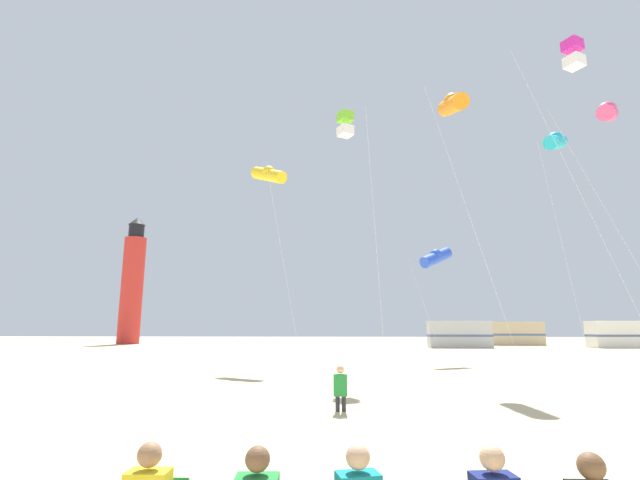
# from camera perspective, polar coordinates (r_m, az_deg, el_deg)

# --- Properties ---
(ground) EXTENTS (200.00, 200.00, 0.00)m
(ground) POSITION_cam_1_polar(r_m,az_deg,el_deg) (7.52, 3.39, -27.06)
(ground) COLOR #D3BC8C
(kite_flyer_standing) EXTENTS (0.34, 0.51, 1.16)m
(kite_flyer_standing) POSITION_cam_1_polar(r_m,az_deg,el_deg) (11.89, 2.60, -18.09)
(kite_flyer_standing) COLOR #238438
(kite_flyer_standing) RESTS_ON ground
(kite_box_lime) EXTENTS (2.06, 2.51, 11.88)m
(kite_box_lime) POSITION_cam_1_polar(r_m,az_deg,el_deg) (21.51, 3.23, 14.32)
(kite_box_lime) COLOR silver
(kite_box_lime) RESTS_ON ground
(kite_tube_rainbow) EXTENTS (3.80, 4.01, 12.21)m
(kite_tube_rainbow) POSITION_cam_1_polar(r_m,az_deg,el_deg) (24.54, 32.51, 13.40)
(kite_tube_rainbow) COLOR silver
(kite_tube_rainbow) RESTS_ON ground
(kite_box_magenta) EXTENTS (3.02, 2.98, 13.12)m
(kite_box_magenta) POSITION_cam_1_polar(r_m,az_deg,el_deg) (21.39, 29.31, 19.72)
(kite_box_magenta) COLOR silver
(kite_box_magenta) RESTS_ON ground
(kite_tube_gold) EXTENTS (3.14, 3.01, 11.33)m
(kite_tube_gold) POSITION_cam_1_polar(r_m,az_deg,el_deg) (26.06, -6.49, 8.22)
(kite_tube_gold) COLOR silver
(kite_tube_gold) RESTS_ON ground
(kite_tube_blue) EXTENTS (2.89, 2.79, 7.03)m
(kite_tube_blue) POSITION_cam_1_polar(r_m,az_deg,el_deg) (28.51, 14.42, -2.09)
(kite_tube_blue) COLOR silver
(kite_tube_blue) RESTS_ON ground
(kite_tube_cyan) EXTENTS (2.07, 2.41, 12.04)m
(kite_tube_cyan) POSITION_cam_1_polar(r_m,az_deg,el_deg) (26.22, 27.55, 10.97)
(kite_tube_cyan) COLOR silver
(kite_tube_cyan) RESTS_ON ground
(kite_tube_orange) EXTENTS (3.15, 2.92, 12.22)m
(kite_tube_orange) POSITION_cam_1_polar(r_m,az_deg,el_deg) (21.04, 16.39, 16.10)
(kite_tube_orange) COLOR silver
(kite_tube_orange) RESTS_ON ground
(lighthouse_distant) EXTENTS (2.80, 2.80, 16.80)m
(lighthouse_distant) POSITION_cam_1_polar(r_m,az_deg,el_deg) (65.13, -22.59, -5.09)
(lighthouse_distant) COLOR red
(lighthouse_distant) RESTS_ON ground
(rv_van_silver) EXTENTS (6.47, 2.43, 2.80)m
(rv_van_silver) POSITION_cam_1_polar(r_m,az_deg,el_deg) (51.18, 17.12, -11.30)
(rv_van_silver) COLOR #B7BABF
(rv_van_silver) RESTS_ON ground
(rv_van_tan) EXTENTS (6.50, 2.51, 2.80)m
(rv_van_tan) POSITION_cam_1_polar(r_m,az_deg,el_deg) (60.65, 23.31, -10.78)
(rv_van_tan) COLOR #C6B28C
(rv_van_tan) RESTS_ON ground
(rv_van_white) EXTENTS (6.56, 2.69, 2.80)m
(rv_van_white) POSITION_cam_1_polar(r_m,az_deg,el_deg) (58.40, 33.69, -9.87)
(rv_van_white) COLOR white
(rv_van_white) RESTS_ON ground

